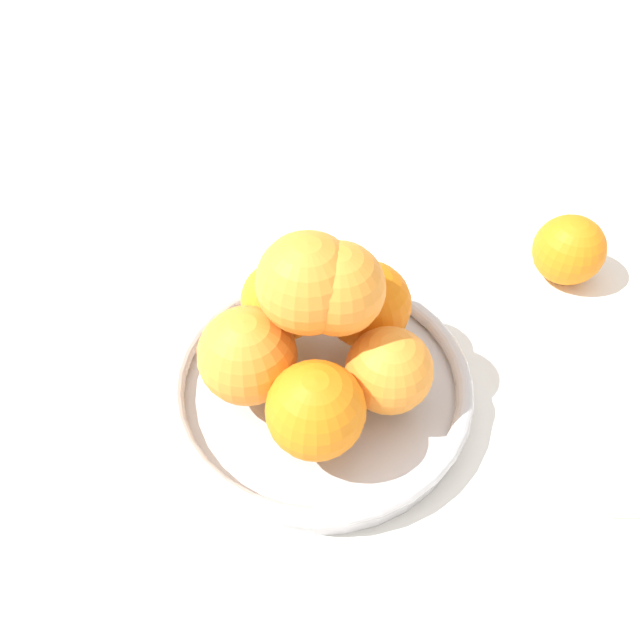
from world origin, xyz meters
TOP-DOWN VIEW (x-y plane):
  - ground_plane at (0.00, 0.00)m, footprint 4.00×4.00m
  - fruit_bowl at (0.00, 0.00)m, footprint 0.27×0.27m
  - orange_pile at (-0.00, -0.00)m, footprint 0.20×0.19m
  - stray_orange at (-0.22, 0.22)m, footprint 0.07×0.07m

SIDE VIEW (x-z plane):
  - ground_plane at x=0.00m, z-range 0.00..0.00m
  - fruit_bowl at x=0.00m, z-range 0.00..0.03m
  - stray_orange at x=-0.22m, z-range 0.00..0.07m
  - orange_pile at x=0.00m, z-range 0.02..0.16m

